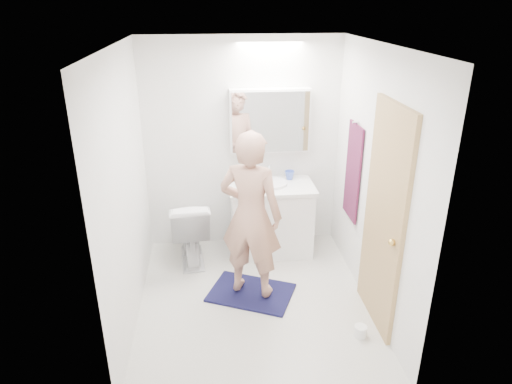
{
  "coord_description": "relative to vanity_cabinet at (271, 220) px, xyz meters",
  "views": [
    {
      "loc": [
        -0.37,
        -3.7,
        2.73
      ],
      "look_at": [
        0.05,
        0.25,
        1.05
      ],
      "focal_mm": 32.09,
      "sensor_mm": 36.0,
      "label": 1
    }
  ],
  "objects": [
    {
      "name": "toilet",
      "position": [
        -0.92,
        -0.11,
        -0.01
      ],
      "size": [
        0.48,
        0.77,
        0.75
      ],
      "primitive_type": "imported",
      "rotation": [
        0.0,
        0.0,
        3.22
      ],
      "color": "white",
      "rests_on": "floor"
    },
    {
      "name": "wall_right",
      "position": [
        0.8,
        -0.96,
        0.81
      ],
      "size": [
        0.0,
        2.5,
        2.5
      ],
      "primitive_type": "plane",
      "rotation": [
        1.57,
        0.0,
        -1.57
      ],
      "color": "white",
      "rests_on": "floor"
    },
    {
      "name": "wall_back",
      "position": [
        -0.3,
        0.29,
        0.81
      ],
      "size": [
        2.5,
        0.0,
        2.5
      ],
      "primitive_type": "plane",
      "rotation": [
        1.57,
        0.0,
        0.0
      ],
      "color": "white",
      "rests_on": "floor"
    },
    {
      "name": "floor",
      "position": [
        -0.3,
        -0.96,
        -0.39
      ],
      "size": [
        2.5,
        2.5,
        0.0
      ],
      "primitive_type": "plane",
      "color": "silver",
      "rests_on": "ground"
    },
    {
      "name": "ceiling",
      "position": [
        -0.3,
        -0.96,
        2.01
      ],
      "size": [
        2.5,
        2.5,
        0.0
      ],
      "primitive_type": "plane",
      "rotation": [
        3.14,
        0.0,
        0.0
      ],
      "color": "white",
      "rests_on": "floor"
    },
    {
      "name": "soap_bottle_b",
      "position": [
        -0.24,
        0.18,
        0.51
      ],
      "size": [
        0.1,
        0.1,
        0.16
      ],
      "primitive_type": "imported",
      "rotation": [
        0.0,
        0.0,
        -0.78
      ],
      "color": "teal",
      "rests_on": "countertop"
    },
    {
      "name": "bath_rug",
      "position": [
        -0.31,
        -0.85,
        -0.38
      ],
      "size": [
        0.95,
        0.83,
        0.02
      ],
      "primitive_type": "cube",
      "rotation": [
        0.0,
        0.0,
        -0.42
      ],
      "color": "#121338",
      "rests_on": "floor"
    },
    {
      "name": "countertop",
      "position": [
        0.0,
        -0.0,
        0.41
      ],
      "size": [
        0.95,
        0.58,
        0.04
      ],
      "primitive_type": "cube",
      "color": "white",
      "rests_on": "vanity_cabinet"
    },
    {
      "name": "towel_hook",
      "position": [
        0.77,
        -0.41,
        1.23
      ],
      "size": [
        0.07,
        0.02,
        0.02
      ],
      "primitive_type": "cylinder",
      "rotation": [
        0.0,
        1.57,
        0.0
      ],
      "color": "silver",
      "rests_on": "wall_right"
    },
    {
      "name": "soap_bottle_a",
      "position": [
        -0.33,
        0.15,
        0.53
      ],
      "size": [
        0.08,
        0.08,
        0.21
      ],
      "primitive_type": "imported",
      "rotation": [
        0.0,
        0.0,
        0.01
      ],
      "color": "#CCBD84",
      "rests_on": "countertop"
    },
    {
      "name": "vanity_cabinet",
      "position": [
        0.0,
        0.0,
        0.0
      ],
      "size": [
        0.9,
        0.55,
        0.78
      ],
      "primitive_type": "cube",
      "color": "white",
      "rests_on": "floor"
    },
    {
      "name": "faucet",
      "position": [
        0.0,
        0.22,
        0.51
      ],
      "size": [
        0.02,
        0.02,
        0.16
      ],
      "primitive_type": "cylinder",
      "color": "white",
      "rests_on": "countertop"
    },
    {
      "name": "door_knob",
      "position": [
        0.74,
        -1.61,
        0.56
      ],
      "size": [
        0.06,
        0.06,
        0.06
      ],
      "primitive_type": "sphere",
      "color": "gold",
      "rests_on": "door"
    },
    {
      "name": "door",
      "position": [
        0.78,
        -1.31,
        0.61
      ],
      "size": [
        0.04,
        0.8,
        2.0
      ],
      "primitive_type": "cube",
      "color": "tan",
      "rests_on": "wall_right"
    },
    {
      "name": "towel",
      "position": [
        0.78,
        -0.41,
        0.71
      ],
      "size": [
        0.02,
        0.42,
        1.0
      ],
      "primitive_type": "cube",
      "color": "black",
      "rests_on": "wall_right"
    },
    {
      "name": "toilet_paper_roll",
      "position": [
        0.58,
        -1.57,
        -0.34
      ],
      "size": [
        0.11,
        0.11,
        0.1
      ],
      "primitive_type": "cylinder",
      "color": "white",
      "rests_on": "floor"
    },
    {
      "name": "medicine_cabinet",
      "position": [
        0.0,
        0.21,
        1.11
      ],
      "size": [
        0.88,
        0.14,
        0.7
      ],
      "primitive_type": "cube",
      "color": "white",
      "rests_on": "wall_back"
    },
    {
      "name": "person",
      "position": [
        -0.31,
        -0.85,
        0.48
      ],
      "size": [
        0.71,
        0.6,
        1.64
      ],
      "primitive_type": "imported",
      "rotation": [
        0.0,
        0.0,
        2.72
      ],
      "color": "tan",
      "rests_on": "bath_rug"
    },
    {
      "name": "mirror_panel",
      "position": [
        0.0,
        0.13,
        1.11
      ],
      "size": [
        0.84,
        0.01,
        0.66
      ],
      "primitive_type": "cube",
      "color": "silver",
      "rests_on": "medicine_cabinet"
    },
    {
      "name": "wall_left",
      "position": [
        -1.4,
        -0.96,
        0.81
      ],
      "size": [
        0.0,
        2.5,
        2.5
      ],
      "primitive_type": "plane",
      "rotation": [
        1.57,
        0.0,
        1.57
      ],
      "color": "white",
      "rests_on": "floor"
    },
    {
      "name": "sink_basin",
      "position": [
        0.0,
        0.03,
        0.45
      ],
      "size": [
        0.36,
        0.36,
        0.03
      ],
      "primitive_type": "cylinder",
      "color": "white",
      "rests_on": "countertop"
    },
    {
      "name": "wall_front",
      "position": [
        -0.3,
        -2.21,
        0.81
      ],
      "size": [
        2.5,
        0.0,
        2.5
      ],
      "primitive_type": "plane",
      "rotation": [
        -1.57,
        0.0,
        0.0
      ],
      "color": "white",
      "rests_on": "floor"
    },
    {
      "name": "toothbrush_cup",
      "position": [
        0.23,
        0.16,
        0.48
      ],
      "size": [
        0.13,
        0.13,
        0.1
      ],
      "primitive_type": "imported",
      "rotation": [
        0.0,
        0.0,
        0.23
      ],
      "color": "#4765D5",
      "rests_on": "countertop"
    }
  ]
}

